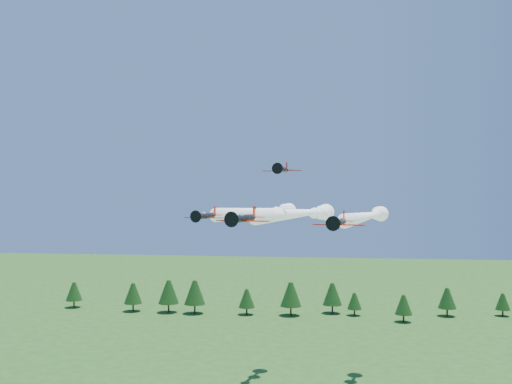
# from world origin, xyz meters

# --- Properties ---
(plane_lead) EXTENTS (18.06, 49.24, 3.70)m
(plane_lead) POSITION_xyz_m (4.01, 18.00, 39.35)
(plane_lead) COLOR black
(plane_lead) RESTS_ON ground
(plane_left) EXTENTS (16.86, 50.98, 3.70)m
(plane_left) POSITION_xyz_m (-5.13, 31.49, 39.26)
(plane_left) COLOR black
(plane_left) RESTS_ON ground
(plane_right) EXTENTS (17.18, 55.97, 3.70)m
(plane_right) POSITION_xyz_m (17.75, 29.02, 38.48)
(plane_right) COLOR black
(plane_right) RESTS_ON ground
(plane_slot) EXTENTS (7.17, 7.82, 2.50)m
(plane_slot) POSITION_xyz_m (0.99, 8.09, 47.55)
(plane_slot) COLOR black
(plane_slot) RESTS_ON ground
(treeline) EXTENTS (178.22, 19.95, 11.94)m
(treeline) POSITION_xyz_m (-8.58, 110.00, 6.72)
(treeline) COLOR #382314
(treeline) RESTS_ON ground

